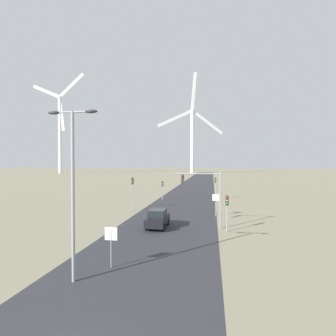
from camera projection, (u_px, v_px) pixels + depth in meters
name	position (u px, v px, depth m)	size (l,w,h in m)	color
road_surface	(190.00, 194.00, 54.66)	(10.00, 240.00, 0.01)	#2D2D33
streetlamp	(73.00, 174.00, 14.05)	(2.84, 0.32, 9.25)	#93999E
stop_sign_near	(111.00, 239.00, 16.01)	(0.81, 0.07, 2.50)	#93999E
stop_sign_far	(216.00, 201.00, 31.33)	(0.81, 0.07, 2.69)	#93999E
traffic_light_post_near_left	(132.00, 186.00, 35.26)	(0.28, 0.34, 4.45)	#93999E
traffic_light_post_near_right	(227.00, 205.00, 24.38)	(0.28, 0.34, 3.37)	#93999E
traffic_light_post_mid_left	(162.00, 186.00, 45.18)	(0.28, 0.33, 3.27)	#93999E
traffic_light_post_mid_right	(215.00, 183.00, 45.54)	(0.28, 0.33, 3.90)	#93999E
traffic_light_mast_overhead	(204.00, 187.00, 25.81)	(4.43, 0.35, 5.60)	#93999E
car_approaching	(158.00, 218.00, 25.99)	(1.88, 4.10, 1.83)	black
wind_turbine_far_left	(60.00, 126.00, 160.12)	(36.33, 4.57, 59.87)	white
wind_turbine_left	(192.00, 133.00, 159.74)	(38.74, 15.68, 61.79)	white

